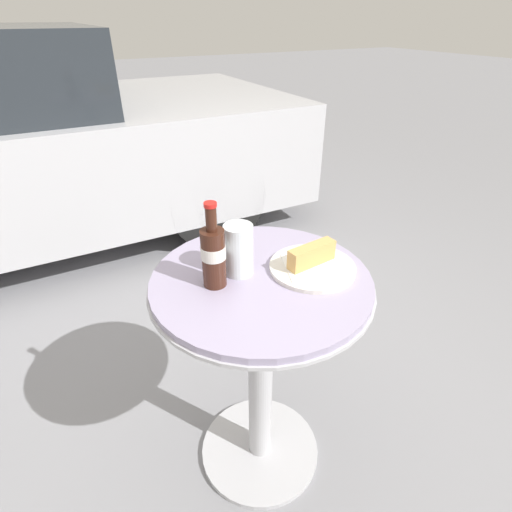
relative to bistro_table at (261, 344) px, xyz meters
name	(u,v)px	position (x,y,z in m)	size (l,w,h in m)	color
ground_plane	(260,450)	(0.00, 0.00, -0.53)	(30.00, 30.00, 0.00)	gray
bistro_table	(261,344)	(0.00, 0.00, 0.00)	(0.61, 0.61, 0.77)	#B7B7BC
cola_bottle_left	(213,254)	(-0.12, 0.03, 0.33)	(0.06, 0.06, 0.23)	#3D1E14
drinking_glass	(239,252)	(-0.04, 0.05, 0.31)	(0.08, 0.08, 0.14)	silver
lunch_plate_near	(312,263)	(0.14, -0.03, 0.26)	(0.24, 0.24, 0.07)	silver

